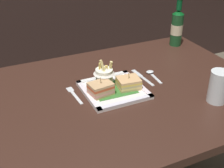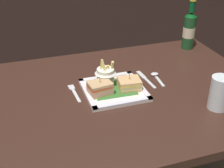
# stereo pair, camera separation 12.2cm
# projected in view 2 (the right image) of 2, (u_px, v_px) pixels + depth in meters

# --- Properties ---
(dining_table) EXTENTS (1.30, 0.86, 0.74)m
(dining_table) POSITION_uv_depth(u_px,v_px,m) (110.00, 115.00, 1.28)
(dining_table) COLOR #392119
(dining_table) RESTS_ON ground_plane
(square_plate) EXTENTS (0.24, 0.24, 0.02)m
(square_plate) POSITION_uv_depth(u_px,v_px,m) (114.00, 90.00, 1.25)
(square_plate) COLOR white
(square_plate) RESTS_ON dining_table
(sandwich_half_left) EXTENTS (0.10, 0.08, 0.07)m
(sandwich_half_left) POSITION_uv_depth(u_px,v_px,m) (100.00, 89.00, 1.20)
(sandwich_half_left) COLOR tan
(sandwich_half_left) RESTS_ON square_plate
(sandwich_half_right) EXTENTS (0.10, 0.09, 0.07)m
(sandwich_half_right) POSITION_uv_depth(u_px,v_px,m) (130.00, 84.00, 1.24)
(sandwich_half_right) COLOR tan
(sandwich_half_right) RESTS_ON square_plate
(fries_cup) EXTENTS (0.09, 0.09, 0.12)m
(fries_cup) POSITION_uv_depth(u_px,v_px,m) (106.00, 74.00, 1.26)
(fries_cup) COLOR white
(fries_cup) RESTS_ON square_plate
(beer_bottle) EXTENTS (0.06, 0.06, 0.26)m
(beer_bottle) POSITION_uv_depth(u_px,v_px,m) (189.00, 30.00, 1.60)
(beer_bottle) COLOR #1B4925
(beer_bottle) RESTS_ON dining_table
(water_glass) EXTENTS (0.07, 0.07, 0.13)m
(water_glass) POSITION_uv_depth(u_px,v_px,m) (219.00, 95.00, 1.12)
(water_glass) COLOR silver
(water_glass) RESTS_ON dining_table
(fork) EXTENTS (0.03, 0.14, 0.00)m
(fork) POSITION_uv_depth(u_px,v_px,m) (74.00, 92.00, 1.24)
(fork) COLOR silver
(fork) RESTS_ON dining_table
(knife) EXTENTS (0.02, 0.17, 0.00)m
(knife) POSITION_uv_depth(u_px,v_px,m) (145.00, 79.00, 1.34)
(knife) COLOR silver
(knife) RESTS_ON dining_table
(spoon) EXTENTS (0.04, 0.12, 0.01)m
(spoon) POSITION_uv_depth(u_px,v_px,m) (156.00, 76.00, 1.36)
(spoon) COLOR silver
(spoon) RESTS_ON dining_table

